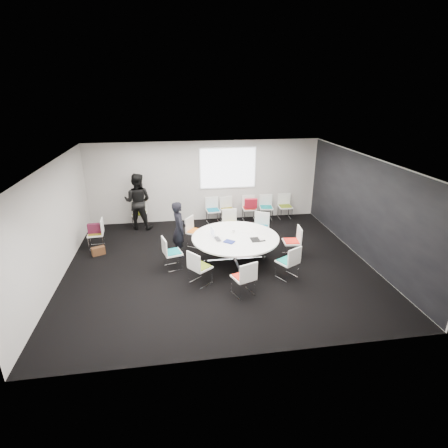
{
  "coord_description": "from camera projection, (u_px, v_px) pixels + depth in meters",
  "views": [
    {
      "loc": [
        -1.12,
        -8.33,
        4.47
      ],
      "look_at": [
        0.2,
        0.4,
        1.0
      ],
      "focal_mm": 28.0,
      "sensor_mm": 36.0,
      "label": 1
    }
  ],
  "objects": [
    {
      "name": "person_main",
      "position": [
        179.0,
        229.0,
        9.69
      ],
      "size": [
        0.45,
        0.62,
        1.59
      ],
      "primitive_type": "imported",
      "rotation": [
        0.0,
        0.0,
        1.7
      ],
      "color": "black",
      "rests_on": "ground"
    },
    {
      "name": "conference_table",
      "position": [
        235.0,
        243.0,
        9.42
      ],
      "size": [
        2.34,
        2.34,
        0.73
      ],
      "color": "silver",
      "rests_on": "ground"
    },
    {
      "name": "chair_person_back",
      "position": [
        140.0,
        218.0,
        11.95
      ],
      "size": [
        0.54,
        0.53,
        0.88
      ],
      "rotation": [
        0.0,
        0.0,
        2.96
      ],
      "color": "silver",
      "rests_on": "ground"
    },
    {
      "name": "chair_spare_left",
      "position": [
        97.0,
        239.0,
        10.34
      ],
      "size": [
        0.49,
        0.5,
        0.88
      ],
      "rotation": [
        0.0,
        0.0,
        1.66
      ],
      "color": "silver",
      "rests_on": "ground"
    },
    {
      "name": "brown_bag",
      "position": [
        98.0,
        251.0,
        9.94
      ],
      "size": [
        0.39,
        0.3,
        0.24
      ],
      "primitive_type": "cube",
      "rotation": [
        0.0,
        0.0,
        0.43
      ],
      "color": "#4A2B17",
      "rests_on": "ground"
    },
    {
      "name": "maroon_bag",
      "position": [
        95.0,
        228.0,
        10.21
      ],
      "size": [
        0.41,
        0.17,
        0.28
      ],
      "primitive_type": "cube",
      "rotation": [
        0.0,
        0.0,
        0.08
      ],
      "color": "#50152A",
      "rests_on": "chair_spare_left"
    },
    {
      "name": "chair_ring_d",
      "position": [
        195.0,
        237.0,
        10.48
      ],
      "size": [
        0.63,
        0.63,
        0.88
      ],
      "rotation": [
        0.0,
        0.0,
        4.12
      ],
      "color": "silver",
      "rests_on": "ground"
    },
    {
      "name": "chair_ring_b",
      "position": [
        260.0,
        232.0,
        10.8
      ],
      "size": [
        0.61,
        0.6,
        0.88
      ],
      "rotation": [
        0.0,
        0.0,
        2.71
      ],
      "color": "silver",
      "rests_on": "ground"
    },
    {
      "name": "chair_ring_h",
      "position": [
        287.0,
        268.0,
        8.69
      ],
      "size": [
        0.62,
        0.62,
        0.88
      ],
      "rotation": [
        0.0,
        0.0,
        6.79
      ],
      "color": "silver",
      "rests_on": "ground"
    },
    {
      "name": "chair_ring_g",
      "position": [
        244.0,
        284.0,
        7.98
      ],
      "size": [
        0.59,
        0.58,
        0.88
      ],
      "rotation": [
        0.0,
        0.0,
        6.64
      ],
      "color": "silver",
      "rests_on": "ground"
    },
    {
      "name": "chair_ring_f",
      "position": [
        200.0,
        273.0,
        8.43
      ],
      "size": [
        0.64,
        0.64,
        0.88
      ],
      "rotation": [
        0.0,
        0.0,
        5.37
      ],
      "color": "silver",
      "rests_on": "ground"
    },
    {
      "name": "papers_front",
      "position": [
        260.0,
        237.0,
        9.35
      ],
      "size": [
        0.36,
        0.32,
        0.0
      ],
      "primitive_type": "cube",
      "rotation": [
        0.0,
        0.0,
        -0.45
      ],
      "color": "silver",
      "rests_on": "conference_table"
    },
    {
      "name": "notebook_black",
      "position": [
        255.0,
        240.0,
        9.15
      ],
      "size": [
        0.23,
        0.31,
        0.02
      ],
      "primitive_type": "cube",
      "rotation": [
        0.0,
        0.0,
        0.03
      ],
      "color": "black",
      "rests_on": "conference_table"
    },
    {
      "name": "room_shell",
      "position": [
        222.0,
        215.0,
        8.96
      ],
      "size": [
        8.08,
        7.08,
        2.88
      ],
      "color": "black",
      "rests_on": "ground"
    },
    {
      "name": "laptop",
      "position": [
        219.0,
        239.0,
        9.2
      ],
      "size": [
        0.25,
        0.34,
        0.02
      ],
      "primitive_type": "imported",
      "rotation": [
        0.0,
        0.0,
        1.74
      ],
      "color": "#333338",
      "rests_on": "conference_table"
    },
    {
      "name": "chair_ring_c",
      "position": [
        230.0,
        229.0,
        11.07
      ],
      "size": [
        0.46,
        0.45,
        0.88
      ],
      "rotation": [
        0.0,
        0.0,
        3.14
      ],
      "color": "silver",
      "rests_on": "ground"
    },
    {
      "name": "projection_screen",
      "position": [
        228.0,
        168.0,
        12.08
      ],
      "size": [
        1.9,
        0.03,
        1.35
      ],
      "primitive_type": "cube",
      "color": "white",
      "rests_on": "room_shell"
    },
    {
      "name": "phone",
      "position": [
        263.0,
        241.0,
        9.1
      ],
      "size": [
        0.15,
        0.1,
        0.01
      ],
      "primitive_type": "cube",
      "rotation": [
        0.0,
        0.0,
        0.22
      ],
      "color": "black",
      "rests_on": "conference_table"
    },
    {
      "name": "red_jacket",
      "position": [
        251.0,
        203.0,
        12.12
      ],
      "size": [
        0.45,
        0.2,
        0.36
      ],
      "primitive_type": "cube",
      "rotation": [
        0.17,
        0.0,
        -0.09
      ],
      "color": "#A41424",
      "rests_on": "chair_back_c"
    },
    {
      "name": "laptop_lid",
      "position": [
        212.0,
        232.0,
        9.35
      ],
      "size": [
        0.07,
        0.3,
        0.22
      ],
      "primitive_type": "cube",
      "rotation": [
        0.0,
        0.0,
        1.75
      ],
      "color": "silver",
      "rests_on": "conference_table"
    },
    {
      "name": "chair_back_a",
      "position": [
        213.0,
        215.0,
        12.28
      ],
      "size": [
        0.5,
        0.49,
        0.88
      ],
      "rotation": [
        0.0,
        0.0,
        3.24
      ],
      "color": "silver",
      "rests_on": "ground"
    },
    {
      "name": "chair_ring_e",
      "position": [
        173.0,
        259.0,
        9.16
      ],
      "size": [
        0.55,
        0.56,
        0.88
      ],
      "rotation": [
        0.0,
        0.0,
        4.98
      ],
      "color": "silver",
      "rests_on": "ground"
    },
    {
      "name": "chair_back_c",
      "position": [
        249.0,
        213.0,
        12.48
      ],
      "size": [
        0.47,
        0.46,
        0.88
      ],
      "rotation": [
        0.0,
        0.0,
        3.13
      ],
      "color": "silver",
      "rests_on": "ground"
    },
    {
      "name": "tablet_folio",
      "position": [
        229.0,
        242.0,
        9.03
      ],
      "size": [
        0.33,
        0.32,
        0.03
      ],
      "primitive_type": "cube",
      "rotation": [
        0.0,
        0.0,
        -0.68
      ],
      "color": "navy",
      "rests_on": "conference_table"
    },
    {
      "name": "papers_right",
      "position": [
        249.0,
        231.0,
        9.72
      ],
      "size": [
        0.37,
        0.35,
        0.0
      ],
      "primitive_type": "cube",
      "rotation": [
        0.0,
        0.0,
        0.63
      ],
      "color": "white",
      "rests_on": "conference_table"
    },
    {
      "name": "chair_back_b",
      "position": [
        228.0,
        214.0,
        12.34
      ],
      "size": [
        0.54,
        0.53,
        0.88
      ],
      "rotation": [
        0.0,
        0.0,
        3.34
      ],
      "color": "silver",
      "rests_on": "ground"
    },
    {
      "name": "chair_back_d",
      "position": [
        266.0,
        212.0,
        12.57
      ],
      "size": [
        0.51,
        0.5,
        0.88
      ],
      "rotation": [
        0.0,
        0.0,
        3.02
      ],
      "color": "silver",
      "rests_on": "ground"
    },
    {
      "name": "cup",
      "position": [
        233.0,
        231.0,
        9.61
      ],
      "size": [
        0.08,
        0.08,
        0.09
      ],
      "primitive_type": "cylinder",
      "color": "white",
      "rests_on": "conference_table"
    },
    {
      "name": "chair_ring_a",
      "position": [
        291.0,
        247.0,
        9.8
      ],
      "size": [
        0.49,
        0.5,
        0.88
      ],
      "rotation": [
        0.0,
        0.0,
        1.47
      ],
      "color": "silver",
      "rests_on": "ground"
    },
    {
      "name": "person_back",
      "position": [
        138.0,
        201.0,
        11.55
      ],
      "size": [
        1.06,
        0.91,
        1.89
      ],
      "primitive_type": "imported",
      "rotation": [
        0.0,
        0.0,
        2.9
      ],
      "color": "black",
      "rests_on": "ground"
    },
    {
      "name": "chair_back_e",
      "position": [
        285.0,
        211.0,
        12.67
      ],
      "size": [
        0.47,
        0.46,
        0.88
      ],
      "rotation": [
        0.0,
        0.0,
        3.12
      ],
      "color": "silver",
      "rests_on": "ground"
    }
  ]
}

